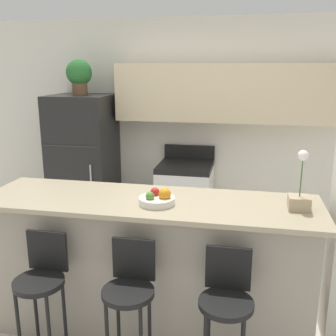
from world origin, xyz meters
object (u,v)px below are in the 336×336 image
(bar_stool_mid, at_px, (130,293))
(orchid_vase, at_px, (300,195))
(trash_bin, at_px, (125,227))
(fruit_bowl, at_px, (157,199))
(stove_range, at_px, (185,201))
(potted_plant_on_fridge, at_px, (79,75))
(bar_stool_right, at_px, (226,304))
(bar_stool_left, at_px, (42,283))
(refrigerator, at_px, (84,165))

(bar_stool_mid, distance_m, orchid_vase, 1.28)
(trash_bin, bearing_deg, fruit_bowl, -64.23)
(stove_range, relative_size, fruit_bowl, 4.24)
(stove_range, height_order, potted_plant_on_fridge, potted_plant_on_fridge)
(bar_stool_mid, bearing_deg, stove_range, 89.86)
(potted_plant_on_fridge, height_order, fruit_bowl, potted_plant_on_fridge)
(stove_range, relative_size, bar_stool_right, 1.15)
(bar_stool_left, relative_size, trash_bin, 2.46)
(refrigerator, height_order, stove_range, refrigerator)
(stove_range, height_order, bar_stool_mid, stove_range)
(orchid_vase, bearing_deg, refrigerator, 143.41)
(trash_bin, bearing_deg, potted_plant_on_fridge, 157.35)
(bar_stool_left, bearing_deg, fruit_bowl, 31.48)
(potted_plant_on_fridge, bearing_deg, fruit_bowl, -53.52)
(bar_stool_left, distance_m, bar_stool_right, 1.21)
(bar_stool_right, distance_m, trash_bin, 2.37)
(fruit_bowl, relative_size, trash_bin, 0.66)
(stove_range, relative_size, bar_stool_left, 1.15)
(orchid_vase, xyz_separation_m, trash_bin, (-1.70, 1.45, -0.97))
(refrigerator, height_order, bar_stool_left, refrigerator)
(stove_range, distance_m, potted_plant_on_fridge, 1.90)
(refrigerator, height_order, orchid_vase, refrigerator)
(refrigerator, distance_m, bar_stool_left, 2.30)
(bar_stool_right, height_order, fruit_bowl, fruit_bowl)
(orchid_vase, height_order, fruit_bowl, orchid_vase)
(bar_stool_mid, distance_m, trash_bin, 2.11)
(fruit_bowl, bearing_deg, bar_stool_right, -39.24)
(fruit_bowl, bearing_deg, bar_stool_mid, -101.56)
(potted_plant_on_fridge, distance_m, orchid_vase, 2.92)
(bar_stool_right, bearing_deg, orchid_vase, 49.48)
(stove_range, distance_m, bar_stool_mid, 2.24)
(potted_plant_on_fridge, bearing_deg, orchid_vase, -36.60)
(bar_stool_left, height_order, trash_bin, bar_stool_left)
(bar_stool_right, relative_size, fruit_bowl, 3.70)
(refrigerator, xyz_separation_m, bar_stool_mid, (1.23, -2.20, -0.23))
(stove_range, height_order, trash_bin, stove_range)
(potted_plant_on_fridge, bearing_deg, refrigerator, -62.83)
(potted_plant_on_fridge, height_order, trash_bin, potted_plant_on_fridge)
(stove_range, bearing_deg, fruit_bowl, -87.43)
(fruit_bowl, bearing_deg, refrigerator, 126.48)
(refrigerator, bearing_deg, bar_stool_right, -50.22)
(orchid_vase, bearing_deg, bar_stool_right, -130.52)
(orchid_vase, height_order, trash_bin, orchid_vase)
(potted_plant_on_fridge, xyz_separation_m, trash_bin, (0.57, -0.24, -1.71))
(bar_stool_left, height_order, orchid_vase, orchid_vase)
(bar_stool_mid, relative_size, potted_plant_on_fridge, 2.34)
(stove_range, xyz_separation_m, potted_plant_on_fridge, (-1.23, -0.03, 1.44))
(bar_stool_mid, distance_m, potted_plant_on_fridge, 2.83)
(stove_range, distance_m, bar_stool_right, 2.31)
(bar_stool_right, height_order, trash_bin, bar_stool_right)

